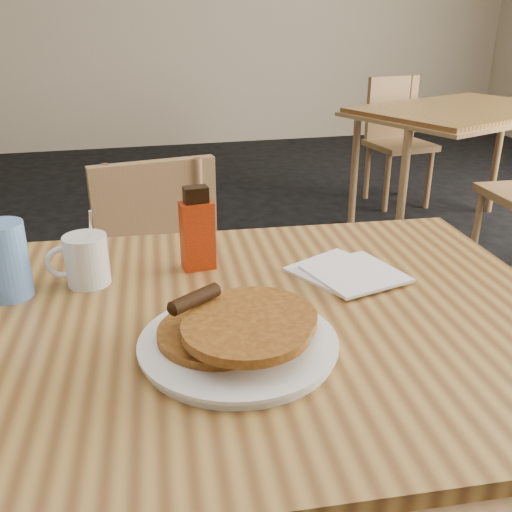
{
  "coord_description": "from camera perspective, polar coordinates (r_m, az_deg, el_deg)",
  "views": [
    {
      "loc": [
        -0.19,
        -0.81,
        1.23
      ],
      "look_at": [
        0.03,
        0.03,
        0.86
      ],
      "focal_mm": 40.0,
      "sensor_mm": 36.0,
      "label": 1
    }
  ],
  "objects": [
    {
      "name": "chair_neighbor_far",
      "position": [
        4.11,
        13.81,
        12.21
      ],
      "size": [
        0.42,
        0.42,
        0.84
      ],
      "rotation": [
        0.0,
        0.0,
        0.12
      ],
      "color": "#A3724D",
      "rests_on": "floor"
    },
    {
      "name": "blue_tumbler",
      "position": [
        1.11,
        -23.75,
        -0.41
      ],
      "size": [
        0.08,
        0.08,
        0.14
      ],
      "primitive_type": "cylinder",
      "rotation": [
        0.0,
        0.0,
        0.04
      ],
      "color": "#6093E1",
      "rests_on": "main_table"
    },
    {
      "name": "coffee_mug",
      "position": [
        1.12,
        -16.71,
        -0.31
      ],
      "size": [
        0.12,
        0.08,
        0.15
      ],
      "rotation": [
        0.0,
        0.0,
        -0.26
      ],
      "color": "white",
      "rests_on": "main_table"
    },
    {
      "name": "main_table",
      "position": [
        1.0,
        -4.81,
        -8.28
      ],
      "size": [
        1.37,
        0.98,
        0.75
      ],
      "rotation": [
        0.0,
        0.0,
        -0.08
      ],
      "color": "#AA7E3C",
      "rests_on": "floor"
    },
    {
      "name": "syrup_bottle",
      "position": [
        1.14,
        -5.89,
        2.47
      ],
      "size": [
        0.07,
        0.05,
        0.17
      ],
      "rotation": [
        0.0,
        0.0,
        0.09
      ],
      "color": "maroon",
      "rests_on": "main_table"
    },
    {
      "name": "neighbor_table",
      "position": [
        3.48,
        20.01,
        13.11
      ],
      "size": [
        1.4,
        1.18,
        0.75
      ],
      "rotation": [
        0.0,
        0.0,
        0.37
      ],
      "color": "#AA7E3C",
      "rests_on": "floor"
    },
    {
      "name": "pancake_plate",
      "position": [
        0.88,
        -1.75,
        -7.97
      ],
      "size": [
        0.31,
        0.31,
        0.09
      ],
      "rotation": [
        0.0,
        0.0,
        0.14
      ],
      "color": "white",
      "rests_on": "main_table"
    },
    {
      "name": "chair_main_far",
      "position": [
        1.74,
        -9.35,
        -2.22
      ],
      "size": [
        0.43,
        0.43,
        0.83
      ],
      "rotation": [
        0.0,
        0.0,
        0.15
      ],
      "color": "#A3724D",
      "rests_on": "floor"
    },
    {
      "name": "napkin_stack",
      "position": [
        1.14,
        9.11,
        -1.62
      ],
      "size": [
        0.23,
        0.24,
        0.01
      ],
      "rotation": [
        0.0,
        0.0,
        0.45
      ],
      "color": "white",
      "rests_on": "main_table"
    }
  ]
}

